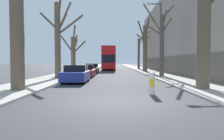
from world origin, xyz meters
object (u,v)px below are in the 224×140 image
parked_car_2 (92,69)px  street_tree_left_0 (15,17)px  street_tree_left_2 (73,53)px  parked_car_0 (76,74)px  street_tree_right_1 (162,42)px  parked_car_1 (86,71)px  lamp_post (159,36)px  double_decker_bus (109,57)px  street_tree_right_0 (205,29)px  street_tree_right_2 (145,46)px  street_tree_right_3 (140,51)px  traffic_bollard (152,83)px  street_tree_left_1 (58,37)px

parked_car_2 → street_tree_left_0: bearing=-97.6°
street_tree_left_2 → parked_car_0: bearing=-78.5°
street_tree_right_1 → parked_car_0: bearing=-141.8°
parked_car_0 → parked_car_1: parked_car_0 is taller
street_tree_right_1 → lamp_post: size_ratio=1.09×
street_tree_right_1 → double_decker_bus: size_ratio=0.73×
street_tree_right_0 → parked_car_0: (-8.09, 4.89, -2.82)m
street_tree_right_0 → street_tree_left_2: bearing=122.6°
parked_car_2 → lamp_post: lamp_post is taller
street_tree_right_2 → parked_car_1: (-7.93, -11.27, -3.54)m
street_tree_left_0 → lamp_post: 13.17m
street_tree_right_0 → parked_car_2: bearing=115.2°
street_tree_right_3 → street_tree_right_0: bearing=-90.5°
parked_car_0 → parked_car_2: 12.29m
street_tree_right_0 → traffic_bollard: size_ratio=7.03×
parked_car_0 → traffic_bollard: parked_car_0 is taller
street_tree_left_2 → lamp_post: size_ratio=0.86×
street_tree_left_1 → parked_car_2: (2.18, 9.13, -3.33)m
traffic_bollard → street_tree_right_1: bearing=75.6°
double_decker_bus → parked_car_2: (-2.08, -13.27, -1.85)m
parked_car_1 → street_tree_left_0: bearing=-101.4°
street_tree_right_3 → parked_car_0: bearing=-106.5°
traffic_bollard → parked_car_2: bearing=104.8°
street_tree_left_2 → lamp_post: (9.61, -7.81, 1.24)m
street_tree_left_0 → traffic_bollard: street_tree_left_0 is taller
parked_car_2 → street_tree_right_1: bearing=-35.9°
street_tree_right_2 → double_decker_bus: (-5.85, 7.98, -1.67)m
parked_car_2 → traffic_bollard: bearing=-75.2°
double_decker_bus → street_tree_right_0: bearing=-78.8°
parked_car_2 → traffic_bollard: 19.15m
parked_car_1 → traffic_bollard: parked_car_1 is taller
street_tree_right_0 → street_tree_right_2: bearing=90.4°
street_tree_left_0 → street_tree_right_0: size_ratio=1.13×
street_tree_left_1 → parked_car_2: bearing=76.6°
parked_car_1 → lamp_post: size_ratio=0.62×
street_tree_right_2 → parked_car_0: 19.60m
street_tree_right_3 → parked_car_0: 29.59m
street_tree_right_1 → street_tree_right_3: (0.24, 21.81, -0.03)m
street_tree_right_0 → lamp_post: size_ratio=1.09×
street_tree_left_0 → parked_car_0: (2.36, 5.38, -3.40)m
street_tree_left_1 → street_tree_right_0: (10.27, -8.05, -0.51)m
street_tree_left_2 → lamp_post: bearing=-39.1°
street_tree_right_0 → parked_car_0: size_ratio=1.99×
street_tree_right_0 → street_tree_right_2: 22.48m
street_tree_right_1 → lamp_post: (-0.84, -2.83, 0.28)m
street_tree_left_1 → parked_car_2: 9.96m
street_tree_left_1 → street_tree_right_2: (10.10, 14.41, 0.19)m
street_tree_right_0 → lamp_post: 8.52m
street_tree_left_1 → parked_car_0: street_tree_left_1 is taller
street_tree_left_2 → traffic_bollard: size_ratio=5.51×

